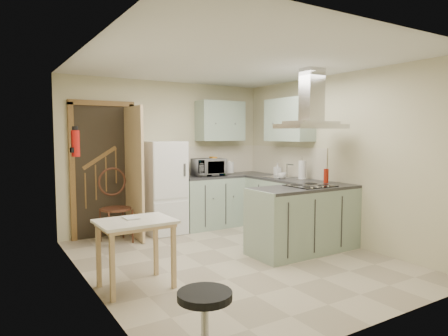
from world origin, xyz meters
TOP-DOWN VIEW (x-y plane):
  - floor at (0.00, 0.00)m, footprint 4.20×4.20m
  - ceiling at (0.00, 0.00)m, footprint 4.20×4.20m
  - back_wall at (0.00, 2.10)m, footprint 3.60×0.00m
  - left_wall at (-1.80, 0.00)m, footprint 0.00×4.20m
  - right_wall at (1.80, 0.00)m, footprint 0.00×4.20m
  - doorway at (-1.10, 2.07)m, footprint 1.10×0.12m
  - fridge at (-0.20, 1.80)m, footprint 0.60×0.60m
  - counter_back at (0.66, 1.80)m, footprint 1.08×0.60m
  - counter_right at (1.50, 1.12)m, footprint 0.60×1.95m
  - splashback at (0.96, 2.09)m, footprint 1.68×0.02m
  - wall_cabinet_back at (0.95, 1.93)m, footprint 0.85×0.35m
  - wall_cabinet_right at (1.62, 0.85)m, footprint 0.35×0.90m
  - peninsula at (1.02, -0.18)m, footprint 1.55×0.65m
  - hob at (1.12, -0.18)m, footprint 0.58×0.50m
  - extractor_hood at (1.12, -0.18)m, footprint 0.90×0.55m
  - sink at (1.50, 0.95)m, footprint 0.45×0.40m
  - fire_extinguisher at (-1.74, 0.90)m, footprint 0.10×0.10m
  - drop_leaf_table at (-1.40, -0.23)m, footprint 0.78×0.60m
  - bentwood_chair at (-1.04, 1.63)m, footprint 0.49×0.49m
  - stool at (-1.46, -1.84)m, footprint 0.41×0.41m
  - microwave at (0.62, 1.76)m, footprint 0.56×0.40m
  - kettle at (1.10, 1.85)m, footprint 0.19×0.19m
  - cereal_box at (0.77, 1.86)m, footprint 0.13×0.23m
  - soap_bottle at (1.66, 1.18)m, footprint 0.10×0.10m
  - paper_towel at (1.60, 0.49)m, footprint 0.16×0.16m
  - cup at (1.37, 0.71)m, footprint 0.13×0.13m
  - red_bottle at (1.59, -0.03)m, footprint 0.09×0.09m
  - book at (-1.48, -0.14)m, footprint 0.15×0.20m

SIDE VIEW (x-z plane):
  - floor at x=0.00m, z-range 0.00..0.00m
  - stool at x=-1.46m, z-range 0.00..0.52m
  - drop_leaf_table at x=-1.40m, z-range 0.00..0.72m
  - counter_back at x=0.66m, z-range 0.00..0.90m
  - counter_right at x=1.50m, z-range 0.00..0.90m
  - peninsula at x=1.02m, z-range 0.00..0.90m
  - bentwood_chair at x=-1.04m, z-range 0.00..1.01m
  - fridge at x=-0.20m, z-range 0.00..1.50m
  - book at x=-1.48m, z-range 0.72..0.81m
  - sink at x=1.50m, z-range 0.90..0.91m
  - hob at x=1.12m, z-range 0.90..0.91m
  - cup at x=1.37m, z-range 0.90..1.00m
  - red_bottle at x=1.59m, z-range 0.90..1.11m
  - soap_bottle at x=1.66m, z-range 0.90..1.11m
  - kettle at x=1.10m, z-range 0.90..1.13m
  - microwave at x=0.62m, z-range 0.90..1.20m
  - doorway at x=-1.10m, z-range 0.00..2.10m
  - paper_towel at x=1.60m, z-range 0.90..1.21m
  - cereal_box at x=0.77m, z-range 0.90..1.22m
  - splashback at x=0.96m, z-range 0.90..1.40m
  - back_wall at x=0.00m, z-range -0.55..3.05m
  - left_wall at x=-1.80m, z-range -0.85..3.35m
  - right_wall at x=1.80m, z-range -0.85..3.35m
  - fire_extinguisher at x=-1.74m, z-range 1.34..1.66m
  - extractor_hood at x=1.12m, z-range 1.67..1.77m
  - wall_cabinet_back at x=0.95m, z-range 1.50..2.20m
  - wall_cabinet_right at x=1.62m, z-range 1.50..2.20m
  - ceiling at x=0.00m, z-range 2.50..2.50m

